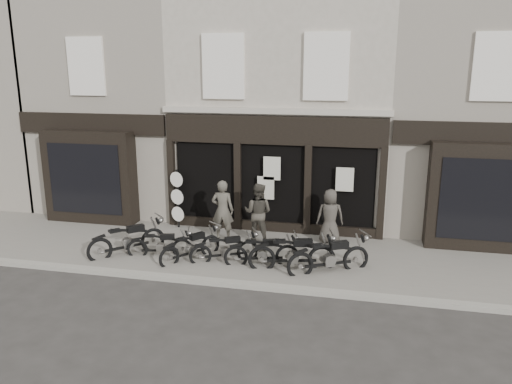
% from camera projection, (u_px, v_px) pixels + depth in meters
% --- Properties ---
extents(ground_plane, '(90.00, 90.00, 0.00)m').
position_uv_depth(ground_plane, '(253.00, 268.00, 13.78)').
color(ground_plane, '#2D2B28').
rests_on(ground_plane, ground).
extents(pavement, '(30.00, 4.20, 0.12)m').
position_uv_depth(pavement, '(259.00, 254.00, 14.62)').
color(pavement, slate).
rests_on(pavement, ground_plane).
extents(kerb, '(30.00, 0.25, 0.13)m').
position_uv_depth(kerb, '(242.00, 285.00, 12.59)').
color(kerb, gray).
rests_on(kerb, ground_plane).
extents(central_building, '(7.30, 6.22, 8.34)m').
position_uv_depth(central_building, '(288.00, 103.00, 18.40)').
color(central_building, '#B5AB9B').
rests_on(central_building, ground).
extents(neighbour_left, '(5.60, 6.73, 8.34)m').
position_uv_depth(neighbour_left, '(129.00, 102.00, 19.69)').
color(neighbour_left, gray).
rests_on(neighbour_left, ground).
extents(neighbour_right, '(5.60, 6.73, 8.34)m').
position_uv_depth(neighbour_right, '(472.00, 107.00, 17.04)').
color(neighbour_right, gray).
rests_on(neighbour_right, ground).
extents(motorcycle_0, '(1.81, 1.84, 1.11)m').
position_uv_depth(motorcycle_0, '(128.00, 243.00, 14.48)').
color(motorcycle_0, black).
rests_on(motorcycle_0, ground).
extents(motorcycle_1, '(1.85, 0.75, 0.90)m').
position_uv_depth(motorcycle_1, '(161.00, 247.00, 14.36)').
color(motorcycle_1, black).
rests_on(motorcycle_1, ground).
extents(motorcycle_2, '(1.40, 1.77, 0.98)m').
position_uv_depth(motorcycle_2, '(191.00, 249.00, 14.11)').
color(motorcycle_2, black).
rests_on(motorcycle_2, ground).
extents(motorcycle_3, '(1.82, 1.14, 0.95)m').
position_uv_depth(motorcycle_3, '(225.00, 251.00, 13.98)').
color(motorcycle_3, black).
rests_on(motorcycle_3, ground).
extents(motorcycle_4, '(2.03, 0.86, 1.00)m').
position_uv_depth(motorcycle_4, '(263.00, 254.00, 13.70)').
color(motorcycle_4, black).
rests_on(motorcycle_4, ground).
extents(motorcycle_5, '(2.33, 0.90, 1.13)m').
position_uv_depth(motorcycle_5, '(293.00, 256.00, 13.41)').
color(motorcycle_5, black).
rests_on(motorcycle_5, ground).
extents(motorcycle_6, '(2.14, 1.39, 1.12)m').
position_uv_depth(motorcycle_6, '(329.00, 260.00, 13.20)').
color(motorcycle_6, black).
rests_on(motorcycle_6, ground).
extents(man_left, '(0.72, 0.50, 1.91)m').
position_uv_depth(man_left, '(223.00, 210.00, 15.46)').
color(man_left, '#4C473E').
rests_on(man_left, pavement).
extents(man_centre, '(0.98, 0.80, 1.85)m').
position_uv_depth(man_centre, '(258.00, 213.00, 15.32)').
color(man_centre, '#3B3830').
rests_on(man_centre, pavement).
extents(man_right, '(0.89, 0.64, 1.69)m').
position_uv_depth(man_right, '(330.00, 216.00, 15.23)').
color(man_right, '#3D3833').
rests_on(man_right, pavement).
extents(advert_sign_post, '(0.50, 0.33, 2.11)m').
position_uv_depth(advert_sign_post, '(178.00, 201.00, 16.63)').
color(advert_sign_post, black).
rests_on(advert_sign_post, ground).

